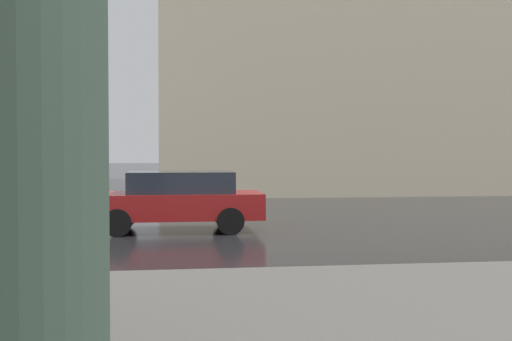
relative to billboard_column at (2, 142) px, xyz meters
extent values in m
cube|color=silver|center=(11.68, 3.22, -1.90)|extent=(13.00, 0.50, 0.01)
cube|color=beige|center=(28.74, -13.90, 6.39)|extent=(17.11, 27.14, 16.59)
cylinder|color=#28382D|center=(0.00, 0.00, -0.31)|extent=(1.34, 1.34, 2.89)
cube|color=#19517F|center=(0.67, 0.00, -0.17)|extent=(0.02, 1.00, 1.85)
cube|color=maroon|center=(10.18, -1.03, -1.30)|extent=(1.75, 4.10, 0.60)
cube|color=#232833|center=(10.18, -1.18, -0.75)|extent=(1.54, 2.46, 0.50)
cylinder|color=black|center=(9.36, 0.22, -1.60)|extent=(0.20, 0.62, 0.62)
cylinder|color=black|center=(11.01, 0.22, -1.60)|extent=(0.20, 0.62, 0.62)
cylinder|color=black|center=(9.36, -2.28, -1.60)|extent=(0.20, 0.62, 0.62)
cylinder|color=black|center=(11.01, -2.28, -1.60)|extent=(0.20, 0.62, 0.62)
cube|color=black|center=(1.96, 0.57, -0.60)|extent=(0.47, 0.43, 0.60)
sphere|color=#936B4C|center=(1.96, 0.57, -0.19)|extent=(0.22, 0.22, 0.22)
cylinder|color=tan|center=(1.89, 0.52, -1.33)|extent=(0.13, 0.13, 0.86)
cylinder|color=#4C4C51|center=(1.96, 0.57, -0.39)|extent=(0.02, 0.02, 0.81)
camera|label=1|loc=(-3.98, -1.12, -0.08)|focal=41.72mm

